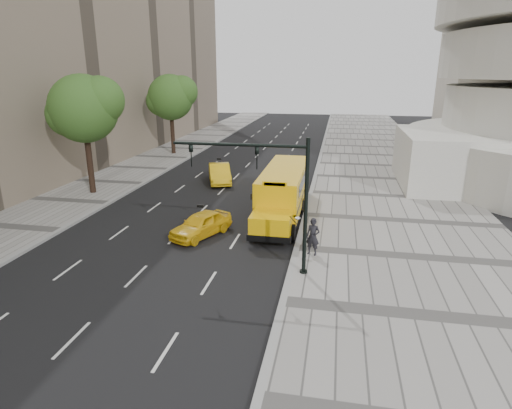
% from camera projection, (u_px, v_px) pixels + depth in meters
% --- Properties ---
extents(ground, '(140.00, 140.00, 0.00)m').
position_uv_depth(ground, '(217.00, 211.00, 28.97)').
color(ground, black).
rests_on(ground, ground).
extents(sidewalk_museum, '(12.00, 140.00, 0.15)m').
position_uv_depth(sidewalk_museum, '(401.00, 221.00, 26.78)').
color(sidewalk_museum, gray).
rests_on(sidewalk_museum, ground).
extents(sidewalk_far, '(6.00, 140.00, 0.15)m').
position_uv_depth(sidewalk_far, '(70.00, 201.00, 30.93)').
color(sidewalk_far, gray).
rests_on(sidewalk_far, ground).
extents(curb_museum, '(0.30, 140.00, 0.15)m').
position_uv_depth(curb_museum, '(305.00, 215.00, 27.86)').
color(curb_museum, gray).
rests_on(curb_museum, ground).
extents(curb_far, '(0.30, 140.00, 0.15)m').
position_uv_depth(curb_far, '(108.00, 203.00, 30.39)').
color(curb_far, gray).
rests_on(curb_far, ground).
extents(tree_b, '(5.56, 4.94, 8.93)m').
position_uv_depth(tree_b, '(85.00, 108.00, 31.03)').
color(tree_b, black).
rests_on(tree_b, ground).
extents(tree_c, '(5.57, 4.95, 8.80)m').
position_uv_depth(tree_c, '(171.00, 97.00, 46.83)').
color(tree_c, black).
rests_on(tree_c, ground).
extents(school_bus, '(2.96, 11.56, 3.19)m').
position_uv_depth(school_bus, '(284.00, 187.00, 28.06)').
color(school_bus, '#EFB107').
rests_on(school_bus, ground).
extents(taxi_near, '(3.21, 4.40, 1.39)m').
position_uv_depth(taxi_near, '(201.00, 224.00, 24.42)').
color(taxi_near, yellow).
rests_on(taxi_near, ground).
extents(taxi_far, '(3.17, 5.09, 1.58)m').
position_uv_depth(taxi_far, '(220.00, 173.00, 36.17)').
color(taxi_far, yellow).
rests_on(taxi_far, ground).
extents(pedestrian, '(0.80, 0.63, 1.92)m').
position_uv_depth(pedestrian, '(313.00, 237.00, 21.49)').
color(pedestrian, black).
rests_on(pedestrian, sidewalk_museum).
extents(traffic_signal, '(6.18, 0.36, 6.40)m').
position_uv_depth(traffic_signal, '(275.00, 189.00, 18.89)').
color(traffic_signal, black).
rests_on(traffic_signal, ground).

